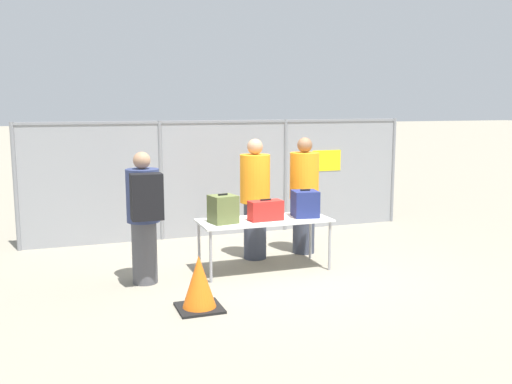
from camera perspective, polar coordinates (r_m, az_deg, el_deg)
The scene contains 11 objects.
ground_plane at distance 8.23m, azimuth 2.09°, elevation -8.03°, with size 120.00×120.00×0.00m, color gray.
fence_section at distance 10.38m, azimuth -2.99°, elevation 1.70°, with size 7.13×0.07×2.10m.
inspection_table at distance 8.18m, azimuth 0.84°, elevation -3.13°, with size 1.89×0.77×0.74m.
suitcase_olive at distance 7.91m, azimuth -3.32°, elevation -1.72°, with size 0.40×0.38×0.41m.
suitcase_red at distance 8.08m, azimuth 0.97°, elevation -1.86°, with size 0.49×0.25×0.31m.
suitcase_navy at distance 8.36m, azimuth 4.93°, elevation -1.18°, with size 0.40×0.40×0.41m.
traveler_hooded at distance 7.61m, azimuth -11.13°, elevation -2.03°, with size 0.44×0.68×1.77m.
security_worker_near at distance 8.74m, azimuth -0.10°, elevation -0.54°, with size 0.46×0.46×1.86m.
security_worker_far at distance 9.12m, azimuth 4.83°, elevation -0.18°, with size 0.46×0.46×1.86m.
utility_trailer at distance 12.62m, azimuth -1.54°, elevation -0.37°, with size 3.55×2.16×0.62m.
traffic_cone at distance 6.76m, azimuth -5.71°, elevation -9.16°, with size 0.52×0.52×0.65m.
Camera 1 is at (-2.91, -7.32, 2.38)m, focal length 40.00 mm.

